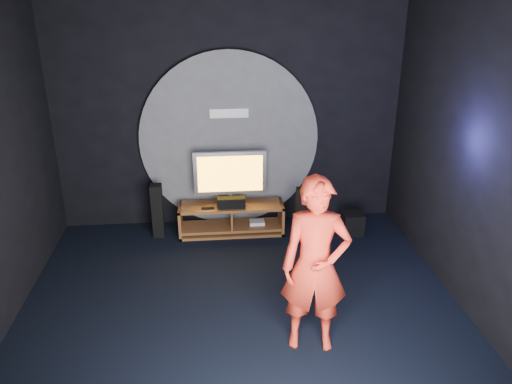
% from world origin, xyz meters
% --- Properties ---
extents(floor, '(5.00, 5.00, 0.00)m').
position_xyz_m(floor, '(0.00, 0.00, 0.00)').
color(floor, black).
rests_on(floor, ground).
extents(back_wall, '(5.00, 0.04, 3.50)m').
position_xyz_m(back_wall, '(0.00, 2.50, 1.75)').
color(back_wall, black).
rests_on(back_wall, ground).
extents(front_wall, '(5.00, 0.04, 3.50)m').
position_xyz_m(front_wall, '(0.00, -2.50, 1.75)').
color(front_wall, black).
rests_on(front_wall, ground).
extents(right_wall, '(0.04, 5.00, 3.50)m').
position_xyz_m(right_wall, '(2.50, 0.00, 1.75)').
color(right_wall, black).
rests_on(right_wall, ground).
extents(wall_disc_panel, '(2.60, 0.11, 2.60)m').
position_xyz_m(wall_disc_panel, '(0.00, 2.44, 1.30)').
color(wall_disc_panel, '#515156').
rests_on(wall_disc_panel, ground).
extents(media_console, '(1.52, 0.45, 0.45)m').
position_xyz_m(media_console, '(-0.01, 2.05, 0.19)').
color(media_console, brown).
rests_on(media_console, ground).
extents(tv, '(1.04, 0.22, 0.78)m').
position_xyz_m(tv, '(-0.01, 2.12, 0.88)').
color(tv, '#AFAFB6').
rests_on(tv, media_console).
extents(center_speaker, '(0.40, 0.15, 0.15)m').
position_xyz_m(center_speaker, '(-0.01, 1.95, 0.53)').
color(center_speaker, black).
rests_on(center_speaker, media_console).
extents(remote, '(0.18, 0.05, 0.02)m').
position_xyz_m(remote, '(-0.35, 1.93, 0.46)').
color(remote, black).
rests_on(remote, media_console).
extents(tower_speaker_left, '(0.16, 0.18, 0.80)m').
position_xyz_m(tower_speaker_left, '(-1.07, 2.05, 0.40)').
color(tower_speaker_left, black).
rests_on(tower_speaker_left, ground).
extents(tower_speaker_right, '(0.16, 0.18, 0.80)m').
position_xyz_m(tower_speaker_right, '(0.97, 1.71, 0.40)').
color(tower_speaker_right, black).
rests_on(tower_speaker_right, ground).
extents(subwoofer, '(0.30, 0.30, 0.33)m').
position_xyz_m(subwoofer, '(1.76, 1.85, 0.16)').
color(subwoofer, black).
rests_on(subwoofer, ground).
extents(player, '(0.72, 0.53, 1.81)m').
position_xyz_m(player, '(0.68, -0.51, 0.91)').
color(player, red).
rests_on(player, ground).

